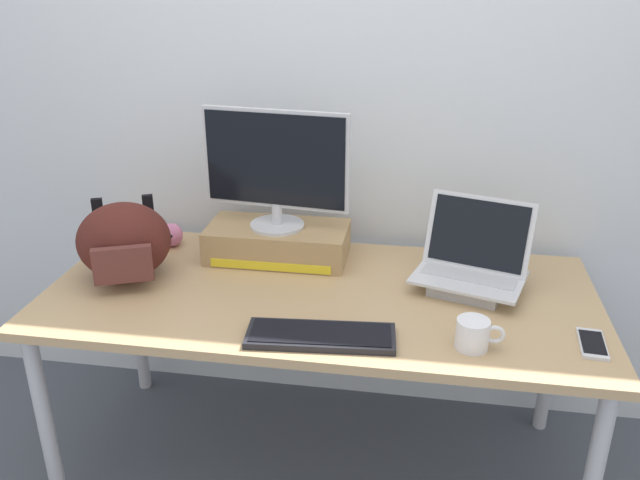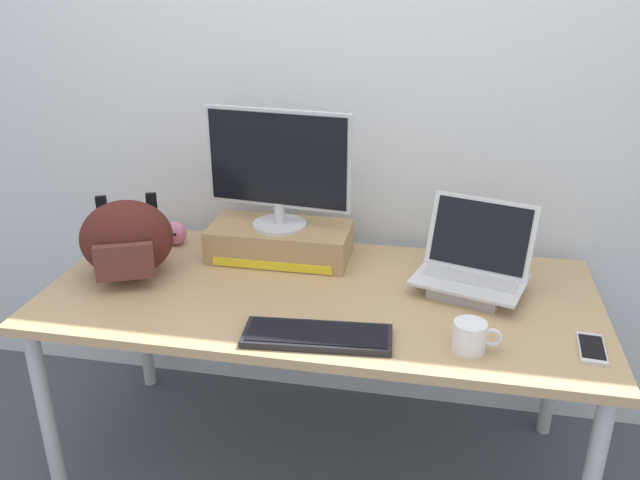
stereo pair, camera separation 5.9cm
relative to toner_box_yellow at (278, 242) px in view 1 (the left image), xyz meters
The scene contains 11 objects.
ground_plane 0.83m from the toner_box_yellow, 50.75° to the right, with size 20.00×20.00×0.00m, color #474C56.
back_wall 0.62m from the toner_box_yellow, 54.76° to the left, with size 7.00×0.10×2.60m, color silver.
desk 0.33m from the toner_box_yellow, 50.75° to the right, with size 1.77×0.82×0.71m.
toner_box_yellow is the anchor object (origin of this frame).
desktop_monitor 0.28m from the toner_box_yellow, 98.80° to the right, with size 0.52×0.19×0.42m.
open_laptop 0.68m from the toner_box_yellow, 11.52° to the right, with size 0.40×0.34×0.29m.
external_keyboard 0.58m from the toner_box_yellow, 65.29° to the right, with size 0.43×0.18×0.02m.
messenger_backpack 0.53m from the toner_box_yellow, 152.79° to the right, with size 0.37×0.33×0.26m.
coffee_mug 0.83m from the toner_box_yellow, 37.07° to the right, with size 0.13×0.09×0.09m.
cell_phone 1.09m from the toner_box_yellow, 23.66° to the right, with size 0.08×0.16×0.01m.
plush_toy 0.42m from the toner_box_yellow, behind, with size 0.09×0.09×0.09m.
Camera 1 is at (0.30, -1.86, 1.70)m, focal length 36.61 mm.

